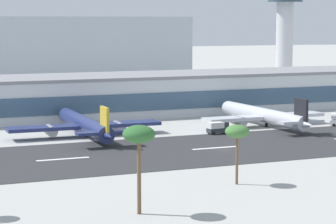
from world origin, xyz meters
TOP-DOWN VIEW (x-y plane):
  - ground_plane at (0.00, 0.00)m, footprint 1400.00×1400.00m
  - runway_strip at (0.00, 2.63)m, footprint 800.00×40.96m
  - runway_centreline_dash_3 at (-38.74, 2.63)m, footprint 12.00×1.20m
  - runway_centreline_dash_4 at (-1.03, 2.63)m, footprint 12.00×1.20m
  - terminal_building at (2.67, 72.83)m, footprint 180.73×30.24m
  - control_tower at (90.02, 120.58)m, footprint 16.42×16.42m
  - distant_hotel_block at (-13.58, 163.24)m, footprint 142.24×33.07m
  - airliner_gold_tail_gate_0 at (-25.33, 31.21)m, footprint 41.64×47.98m
  - airliner_black_tail_gate_1 at (28.81, 29.79)m, footprint 38.75×47.66m
  - service_box_truck_1 at (9.58, 22.66)m, footprint 6.27×3.33m
  - palm_tree_1 at (-14.39, -34.13)m, footprint 4.58×4.58m
  - palm_tree_2 at (-38.64, -47.07)m, footprint 5.18×5.18m

SIDE VIEW (x-z plane):
  - ground_plane at x=0.00m, z-range 0.00..0.00m
  - runway_strip at x=0.00m, z-range 0.00..0.08m
  - runway_centreline_dash_3 at x=-38.74m, z-range 0.08..0.09m
  - runway_centreline_dash_4 at x=-1.03m, z-range 0.08..0.09m
  - service_box_truck_1 at x=9.58m, z-range 0.16..3.41m
  - airliner_black_tail_gate_1 at x=28.81m, z-range -1.80..8.14m
  - airliner_gold_tail_gate_0 at x=-25.33m, z-range -1.82..8.20m
  - terminal_building at x=2.67m, z-range 0.00..13.29m
  - palm_tree_1 at x=-14.39m, z-range 4.19..15.55m
  - palm_tree_2 at x=-38.64m, z-range 5.31..19.62m
  - distant_hotel_block at x=-13.58m, z-range 0.00..32.96m
  - control_tower at x=90.02m, z-range 5.98..50.95m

